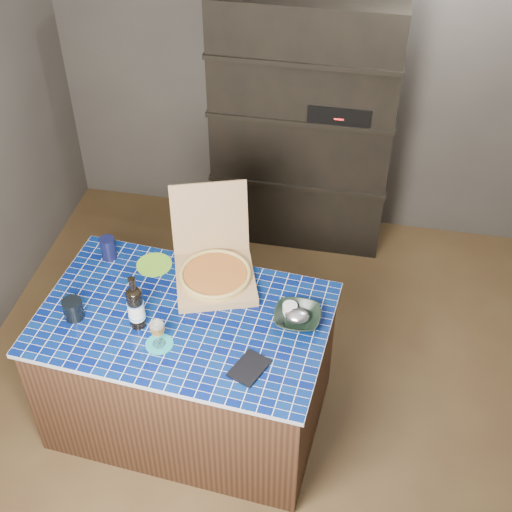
% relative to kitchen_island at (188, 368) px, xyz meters
% --- Properties ---
extents(room, '(3.50, 3.50, 3.50)m').
position_rel_kitchen_island_xyz_m(room, '(0.35, 0.23, 0.85)').
color(room, brown).
rests_on(room, ground).
extents(shelving_unit, '(1.20, 0.41, 1.80)m').
position_rel_kitchen_island_xyz_m(shelving_unit, '(0.36, 1.76, 0.50)').
color(shelving_unit, black).
rests_on(shelving_unit, floor).
extents(kitchen_island, '(1.53, 1.05, 0.80)m').
position_rel_kitchen_island_xyz_m(kitchen_island, '(0.00, 0.00, 0.00)').
color(kitchen_island, '#4F301F').
rests_on(kitchen_island, floor).
extents(pizza_box, '(0.55, 0.60, 0.45)m').
position_rel_kitchen_island_xyz_m(pizza_box, '(0.09, 0.30, 0.46)').
color(pizza_box, '#9C7650').
rests_on(pizza_box, kitchen_island).
extents(mead_bottle, '(0.08, 0.08, 0.32)m').
position_rel_kitchen_island_xyz_m(mead_bottle, '(-0.21, -0.09, 0.52)').
color(mead_bottle, black).
rests_on(mead_bottle, kitchen_island).
extents(teal_trivet, '(0.14, 0.14, 0.01)m').
position_rel_kitchen_island_xyz_m(teal_trivet, '(-0.06, -0.20, 0.40)').
color(teal_trivet, teal).
rests_on(teal_trivet, kitchen_island).
extents(wine_glass, '(0.07, 0.07, 0.17)m').
position_rel_kitchen_island_xyz_m(wine_glass, '(-0.06, -0.20, 0.52)').
color(wine_glass, white).
rests_on(wine_glass, teal_trivet).
extents(tumbler, '(0.10, 0.10, 0.11)m').
position_rel_kitchen_island_xyz_m(tumbler, '(-0.54, -0.10, 0.46)').
color(tumbler, black).
rests_on(tumbler, kitchen_island).
extents(dvd_case, '(0.20, 0.23, 0.01)m').
position_rel_kitchen_island_xyz_m(dvd_case, '(0.39, -0.27, 0.41)').
color(dvd_case, black).
rests_on(dvd_case, kitchen_island).
extents(bowl, '(0.24, 0.24, 0.06)m').
position_rel_kitchen_island_xyz_m(bowl, '(0.57, 0.08, 0.43)').
color(bowl, black).
rests_on(bowl, kitchen_island).
extents(foil_contents, '(0.12, 0.10, 0.06)m').
position_rel_kitchen_island_xyz_m(foil_contents, '(0.57, 0.08, 0.44)').
color(foil_contents, silver).
rests_on(foil_contents, bowl).
extents(white_jar, '(0.07, 0.07, 0.06)m').
position_rel_kitchen_island_xyz_m(white_jar, '(0.52, 0.12, 0.43)').
color(white_jar, silver).
rests_on(white_jar, kitchen_island).
extents(navy_cup, '(0.08, 0.08, 0.13)m').
position_rel_kitchen_island_xyz_m(navy_cup, '(-0.52, 0.36, 0.47)').
color(navy_cup, black).
rests_on(navy_cup, kitchen_island).
extents(green_trivet, '(0.19, 0.19, 0.01)m').
position_rel_kitchen_island_xyz_m(green_trivet, '(-0.26, 0.35, 0.40)').
color(green_trivet, '#74C029').
rests_on(green_trivet, kitchen_island).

